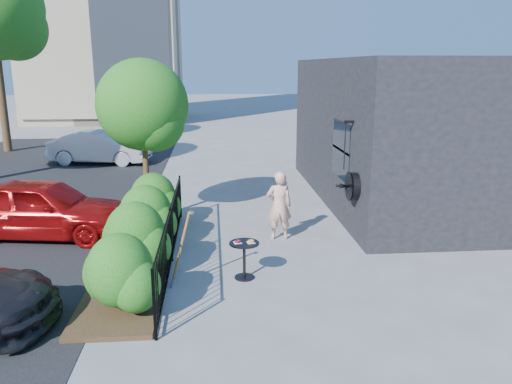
{
  "coord_description": "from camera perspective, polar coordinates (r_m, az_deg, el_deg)",
  "views": [
    {
      "loc": [
        -0.62,
        -9.49,
        3.82
      ],
      "look_at": [
        0.26,
        0.76,
        1.2
      ],
      "focal_mm": 35.0,
      "sensor_mm": 36.0,
      "label": 1
    }
  ],
  "objects": [
    {
      "name": "planting_bed",
      "position": [
        10.34,
        -13.47,
        -7.57
      ],
      "size": [
        1.3,
        6.0,
        0.08
      ],
      "primitive_type": "cube",
      "color": "#382616",
      "rests_on": "ground"
    },
    {
      "name": "shop_building",
      "position": [
        15.38,
        18.7,
        6.74
      ],
      "size": [
        6.22,
        9.0,
        4.0
      ],
      "color": "black",
      "rests_on": "ground"
    },
    {
      "name": "patio_tree",
      "position": [
        12.4,
        -12.54,
        9.06
      ],
      "size": [
        2.2,
        2.2,
        3.94
      ],
      "color": "#3F2B19",
      "rests_on": "ground"
    },
    {
      "name": "car_silver",
      "position": [
        20.86,
        -17.45,
        4.87
      ],
      "size": [
        4.09,
        1.98,
        1.29
      ],
      "primitive_type": "imported",
      "rotation": [
        0.0,
        0.0,
        1.41
      ],
      "color": "#B1B1B6",
      "rests_on": "ground"
    },
    {
      "name": "car_red",
      "position": [
        12.32,
        -23.21,
        -1.68
      ],
      "size": [
        4.17,
        2.2,
        1.35
      ],
      "primitive_type": "imported",
      "rotation": [
        0.0,
        0.0,
        1.41
      ],
      "color": "#9D0D0E",
      "rests_on": "ground"
    },
    {
      "name": "ground",
      "position": [
        10.25,
        -1.09,
        -7.59
      ],
      "size": [
        120.0,
        120.0,
        0.0
      ],
      "primitive_type": "plane",
      "color": "gray",
      "rests_on": "ground"
    },
    {
      "name": "fence",
      "position": [
        10.07,
        -9.68,
        -4.8
      ],
      "size": [
        0.05,
        6.05,
        1.1
      ],
      "color": "black",
      "rests_on": "ground"
    },
    {
      "name": "shrubs",
      "position": [
        10.19,
        -13.04,
        -3.91
      ],
      "size": [
        1.1,
        5.6,
        1.24
      ],
      "color": "#166217",
      "rests_on": "ground"
    },
    {
      "name": "shovel",
      "position": [
        8.91,
        -8.73,
        -6.91
      ],
      "size": [
        0.48,
        0.18,
        1.41
      ],
      "color": "brown",
      "rests_on": "ground"
    },
    {
      "name": "cafe_table",
      "position": [
        9.18,
        -1.35,
        -7.05
      ],
      "size": [
        0.55,
        0.55,
        0.74
      ],
      "rotation": [
        0.0,
        0.0,
        0.15
      ],
      "color": "black",
      "rests_on": "ground"
    },
    {
      "name": "woman",
      "position": [
        11.15,
        2.65,
        -1.55
      ],
      "size": [
        0.58,
        0.39,
        1.56
      ],
      "primitive_type": "imported",
      "rotation": [
        0.0,
        0.0,
        3.11
      ],
      "color": "#DDA88F",
      "rests_on": "ground"
    }
  ]
}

